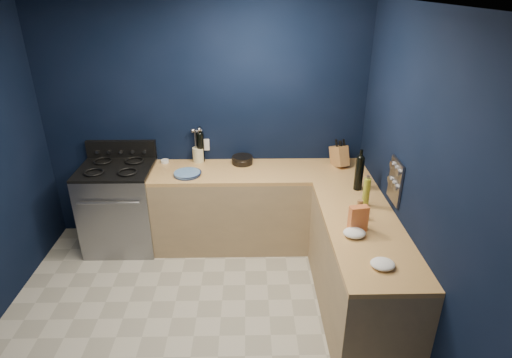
{
  "coord_description": "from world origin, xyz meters",
  "views": [
    {
      "loc": [
        0.48,
        -2.68,
        2.74
      ],
      "look_at": [
        0.55,
        1.0,
        1.0
      ],
      "focal_mm": 29.66,
      "sensor_mm": 36.0,
      "label": 1
    }
  ],
  "objects_px": {
    "gas_range": "(121,208)",
    "crouton_bag": "(358,219)",
    "utensil_crock": "(198,155)",
    "knife_block": "(339,156)",
    "plate_stack": "(187,174)"
  },
  "relations": [
    {
      "from": "gas_range",
      "to": "crouton_bag",
      "type": "distance_m",
      "value": 2.64
    },
    {
      "from": "utensil_crock",
      "to": "knife_block",
      "type": "bearing_deg",
      "value": -5.26
    },
    {
      "from": "gas_range",
      "to": "crouton_bag",
      "type": "relative_size",
      "value": 4.23
    },
    {
      "from": "gas_range",
      "to": "utensil_crock",
      "type": "bearing_deg",
      "value": 17.56
    },
    {
      "from": "gas_range",
      "to": "utensil_crock",
      "type": "relative_size",
      "value": 5.71
    },
    {
      "from": "gas_range",
      "to": "knife_block",
      "type": "distance_m",
      "value": 2.46
    },
    {
      "from": "utensil_crock",
      "to": "crouton_bag",
      "type": "height_order",
      "value": "crouton_bag"
    },
    {
      "from": "plate_stack",
      "to": "crouton_bag",
      "type": "xyz_separation_m",
      "value": [
        1.51,
        -1.1,
        0.09
      ]
    },
    {
      "from": "gas_range",
      "to": "plate_stack",
      "type": "distance_m",
      "value": 0.9
    },
    {
      "from": "plate_stack",
      "to": "knife_block",
      "type": "bearing_deg",
      "value": 8.1
    },
    {
      "from": "plate_stack",
      "to": "crouton_bag",
      "type": "bearing_deg",
      "value": -35.91
    },
    {
      "from": "utensil_crock",
      "to": "crouton_bag",
      "type": "xyz_separation_m",
      "value": [
        1.43,
        -1.47,
        0.03
      ]
    },
    {
      "from": "gas_range",
      "to": "knife_block",
      "type": "bearing_deg",
      "value": 3.06
    },
    {
      "from": "plate_stack",
      "to": "knife_block",
      "type": "height_order",
      "value": "knife_block"
    },
    {
      "from": "crouton_bag",
      "to": "knife_block",
      "type": "bearing_deg",
      "value": 75.19
    }
  ]
}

